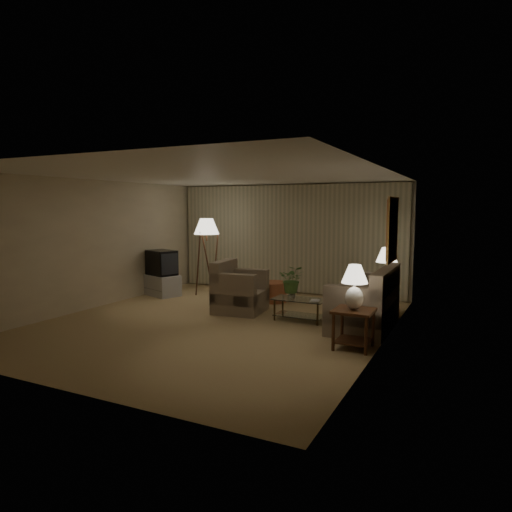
{
  "coord_description": "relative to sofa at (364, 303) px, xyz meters",
  "views": [
    {
      "loc": [
        4.28,
        -7.11,
        2.13
      ],
      "look_at": [
        0.51,
        0.6,
        1.21
      ],
      "focal_mm": 32.0,
      "sensor_mm": 36.0,
      "label": 1
    }
  ],
  "objects": [
    {
      "name": "side_table_far",
      "position": [
        0.15,
        1.25,
        -0.03
      ],
      "size": [
        0.49,
        0.41,
        0.6
      ],
      "color": "#351A0E",
      "rests_on": "ground"
    },
    {
      "name": "ottoman",
      "position": [
        -2.36,
        1.27,
        -0.2
      ],
      "size": [
        0.81,
        0.81,
        0.44
      ],
      "primitive_type": "cylinder",
      "rotation": [
        0.0,
        0.0,
        0.26
      ],
      "color": "#9E5735",
      "rests_on": "ground"
    },
    {
      "name": "coffee_table",
      "position": [
        -1.19,
        -0.1,
        -0.15
      ],
      "size": [
        0.99,
        0.54,
        0.41
      ],
      "color": "silver",
      "rests_on": "ground"
    },
    {
      "name": "room_shell",
      "position": [
        -2.48,
        0.59,
        1.32
      ],
      "size": [
        6.04,
        7.02,
        2.72
      ],
      "color": "beige",
      "rests_on": "ground"
    },
    {
      "name": "book",
      "position": [
        -0.94,
        -0.2,
        -0.0
      ],
      "size": [
        0.2,
        0.25,
        0.02
      ],
      "primitive_type": "imported",
      "rotation": [
        0.0,
        0.0,
        0.16
      ],
      "color": "olive",
      "rests_on": "coffee_table"
    },
    {
      "name": "side_table_near",
      "position": [
        0.15,
        -1.35,
        -0.01
      ],
      "size": [
        0.58,
        0.58,
        0.6
      ],
      "color": "#351A0E",
      "rests_on": "ground"
    },
    {
      "name": "floor_lamp",
      "position": [
        -4.1,
        1.28,
        0.55
      ],
      "size": [
        0.6,
        0.6,
        1.86
      ],
      "color": "#351A0E",
      "rests_on": "ground"
    },
    {
      "name": "crt_tv",
      "position": [
        -5.05,
        0.76,
        0.37
      ],
      "size": [
        1.02,
        0.95,
        0.6
      ],
      "primitive_type": "cube",
      "rotation": [
        0.0,
        0.0,
        -0.35
      ],
      "color": "black",
      "rests_on": "tv_cabinet"
    },
    {
      "name": "table_lamp_near",
      "position": [
        0.15,
        -1.35,
        0.58
      ],
      "size": [
        0.39,
        0.39,
        0.68
      ],
      "color": "white",
      "rests_on": "side_table_near"
    },
    {
      "name": "flowers",
      "position": [
        -1.34,
        -0.1,
        0.39
      ],
      "size": [
        0.56,
        0.52,
        0.52
      ],
      "primitive_type": "imported",
      "rotation": [
        0.0,
        0.0,
        0.28
      ],
      "color": "#487735",
      "rests_on": "vase"
    },
    {
      "name": "table_lamp_far",
      "position": [
        0.15,
        1.25,
        0.61
      ],
      "size": [
        0.42,
        0.42,
        0.73
      ],
      "color": "white",
      "rests_on": "side_table_far"
    },
    {
      "name": "ground",
      "position": [
        -2.5,
        -0.91,
        -0.42
      ],
      "size": [
        7.0,
        7.0,
        0.0
      ],
      "primitive_type": "plane",
      "color": "tan",
      "rests_on": "ground"
    },
    {
      "name": "tv_cabinet",
      "position": [
        -5.05,
        0.76,
        -0.17
      ],
      "size": [
        1.24,
        1.12,
        0.5
      ],
      "primitive_type": "cube",
      "rotation": [
        0.0,
        0.0,
        -0.35
      ],
      "color": "#A7A7AA",
      "rests_on": "ground"
    },
    {
      "name": "sofa",
      "position": [
        0.0,
        0.0,
        0.0
      ],
      "size": [
        1.93,
        1.0,
        0.85
      ],
      "rotation": [
        0.0,
        0.0,
        -1.56
      ],
      "color": "#80705C",
      "rests_on": "ground"
    },
    {
      "name": "vase",
      "position": [
        -1.34,
        -0.1,
        0.06
      ],
      "size": [
        0.15,
        0.15,
        0.13
      ],
      "primitive_type": "imported",
      "rotation": [
        0.0,
        0.0,
        0.14
      ],
      "color": "silver",
      "rests_on": "coffee_table"
    },
    {
      "name": "armchair",
      "position": [
        -2.53,
        0.05,
        -0.01
      ],
      "size": [
        1.18,
        1.14,
        0.82
      ],
      "rotation": [
        0.0,
        0.0,
        1.68
      ],
      "color": "#80705C",
      "rests_on": "ground"
    }
  ]
}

